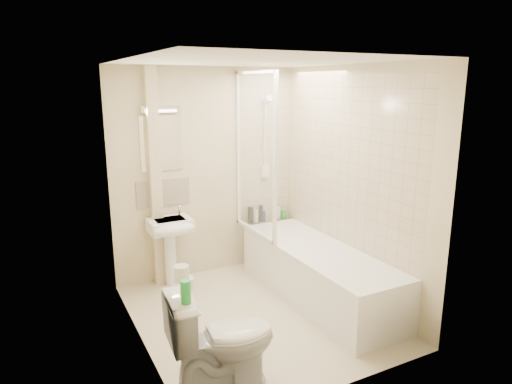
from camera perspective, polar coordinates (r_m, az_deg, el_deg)
floor at (r=4.63m, az=0.02°, el=-15.15°), size 2.50×2.50×0.00m
wall_back at (r=5.30m, az=-6.21°, el=2.33°), size 2.20×0.02×2.40m
wall_left at (r=3.83m, az=-14.78°, el=-2.40°), size 0.02×2.50×2.40m
wall_right at (r=4.78m, az=11.80°, el=0.90°), size 0.02×2.50×2.40m
ceiling at (r=4.07m, az=0.02°, el=16.04°), size 2.20×2.50×0.02m
tile_back at (r=5.57m, az=1.01°, el=5.27°), size 0.70×0.01×1.75m
tile_right at (r=4.76m, az=11.57°, el=3.61°), size 0.01×2.10×1.75m
pipe_boxing at (r=5.06m, az=-12.51°, el=1.55°), size 0.12×0.12×2.40m
splashback at (r=5.17m, az=-11.50°, el=-0.09°), size 0.60×0.02×0.30m
mirror at (r=5.07m, az=-11.78°, el=5.96°), size 0.46×0.01×0.60m
strip_light at (r=5.02m, az=-11.91°, el=10.13°), size 0.42×0.07×0.07m
bathtub at (r=4.88m, az=7.79°, el=-9.93°), size 0.70×2.10×0.55m
shower_screen at (r=5.02m, az=-0.12°, el=4.66°), size 0.04×0.92×1.80m
shower_fixture at (r=5.51m, az=1.22°, el=6.46°), size 0.10×0.16×0.99m
pedestal_sink at (r=5.07m, az=-10.57°, el=-5.12°), size 0.46×0.44×0.89m
bottle_black_a at (r=5.56m, az=-0.70°, el=-2.91°), size 0.07×0.07×0.20m
bottle_white_a at (r=5.60m, az=-0.03°, el=-3.02°), size 0.06×0.06×0.16m
bottle_black_b at (r=5.62m, az=0.60°, el=-2.70°), size 0.05×0.05×0.20m
bottle_blue at (r=5.65m, az=0.90°, el=-3.05°), size 0.06×0.06×0.12m
bottle_white_b at (r=5.75m, az=2.83°, el=-2.63°), size 0.05×0.05×0.15m
bottle_green at (r=5.79m, az=3.41°, el=-2.79°), size 0.06×0.06×0.10m
toilet at (r=3.50m, az=-4.26°, el=-17.92°), size 0.58×0.86×0.79m
toilet_roll_lower at (r=3.31m, az=-8.62°, el=-11.30°), size 0.10×0.10×0.09m
toilet_roll_upper at (r=3.24m, az=-9.30°, el=-10.00°), size 0.10×0.10×0.11m
green_bottle at (r=3.11m, az=-8.76°, el=-12.24°), size 0.07×0.07×0.16m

